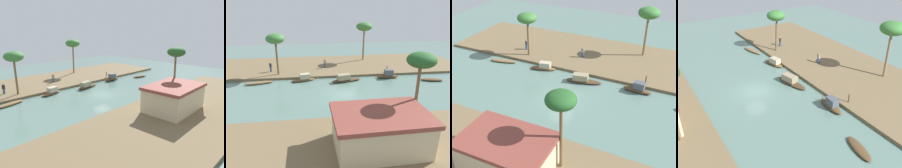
% 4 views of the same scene
% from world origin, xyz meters
% --- Properties ---
extents(river_water, '(73.42, 73.42, 0.00)m').
position_xyz_m(river_water, '(0.00, 0.00, 0.00)').
color(river_water, slate).
rests_on(river_water, ground).
extents(riverbank_left, '(46.79, 13.32, 0.37)m').
position_xyz_m(riverbank_left, '(0.00, -13.31, 0.18)').
color(riverbank_left, brown).
rests_on(riverbank_left, ground).
extents(riverbank_right, '(46.79, 13.32, 0.37)m').
position_xyz_m(riverbank_right, '(0.00, 13.31, 0.18)').
color(riverbank_right, brown).
rests_on(riverbank_right, ground).
extents(sampan_downstream_large, '(3.82, 1.90, 1.12)m').
position_xyz_m(sampan_downstream_large, '(5.60, -5.81, 0.42)').
color(sampan_downstream_large, brown).
rests_on(sampan_downstream_large, river_water).
extents(sampan_near_left_bank, '(4.85, 2.16, 1.18)m').
position_xyz_m(sampan_near_left_bank, '(-0.75, -4.74, 0.44)').
color(sampan_near_left_bank, '#47331E').
rests_on(sampan_near_left_bank, river_water).
extents(sampan_with_tall_canopy, '(3.61, 1.22, 1.37)m').
position_xyz_m(sampan_with_tall_canopy, '(-7.87, -5.51, 0.50)').
color(sampan_with_tall_canopy, brown).
rests_on(sampan_with_tall_canopy, river_water).
extents(sampan_midstream, '(3.55, 1.70, 0.36)m').
position_xyz_m(sampan_midstream, '(-14.26, -3.31, 0.18)').
color(sampan_midstream, brown).
rests_on(sampan_midstream, river_water).
extents(sampan_with_red_awning, '(4.21, 1.77, 0.84)m').
position_xyz_m(sampan_with_red_awning, '(12.28, -5.25, 0.19)').
color(sampan_with_red_awning, brown).
rests_on(sampan_with_red_awning, river_water).
extents(person_on_near_bank, '(0.44, 0.36, 1.60)m').
position_xyz_m(person_on_near_bank, '(1.92, -11.30, 1.09)').
color(person_on_near_bank, '#33477A').
rests_on(person_on_near_bank, riverbank_left).
extents(person_by_mooring, '(0.47, 0.47, 1.64)m').
position_xyz_m(person_by_mooring, '(11.25, -10.15, 1.11)').
color(person_by_mooring, '#33477A').
rests_on(person_by_mooring, riverbank_left).
extents(mooring_post, '(0.14, 0.14, 1.01)m').
position_xyz_m(mooring_post, '(-8.39, -7.58, 0.88)').
color(mooring_post, '#4C3823').
rests_on(mooring_post, riverbank_left).
extents(palm_tree_left_near, '(3.14, 3.14, 7.49)m').
position_xyz_m(palm_tree_left_near, '(-6.24, -16.01, 6.86)').
color(palm_tree_left_near, '#7F6647').
rests_on(palm_tree_left_near, riverbank_left).
extents(palm_tree_left_far, '(2.90, 2.90, 6.60)m').
position_xyz_m(palm_tree_left_far, '(9.78, -8.64, 6.04)').
color(palm_tree_left_far, brown).
rests_on(palm_tree_left_far, riverbank_left).
extents(palm_tree_right_tall, '(2.46, 2.46, 7.40)m').
position_xyz_m(palm_tree_right_tall, '(-4.83, 9.81, 6.89)').
color(palm_tree_right_tall, brown).
rests_on(palm_tree_right_tall, riverbank_right).
extents(riverside_building, '(7.76, 5.25, 3.17)m').
position_xyz_m(riverside_building, '(-0.93, 11.93, 1.98)').
color(riverside_building, beige).
rests_on(riverside_building, riverbank_right).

